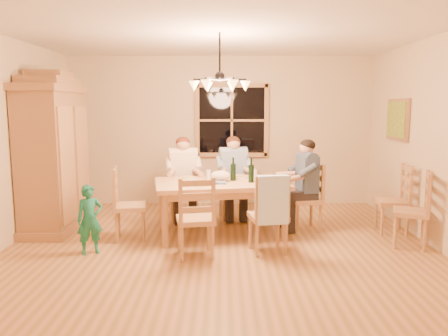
{
  "coord_description": "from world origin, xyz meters",
  "views": [
    {
      "loc": [
        0.04,
        -5.51,
        1.8
      ],
      "look_at": [
        0.05,
        0.1,
        1.01
      ],
      "focal_mm": 35.0,
      "sensor_mm": 36.0,
      "label": 1
    }
  ],
  "objects_px": {
    "chair_near_left": "(196,232)",
    "child": "(90,219)",
    "chandelier": "(220,84)",
    "wine_bottle_b": "(251,170)",
    "adult_slate_man": "(306,173)",
    "chair_far_left": "(184,202)",
    "chair_spare_back": "(391,212)",
    "chair_near_right": "(268,228)",
    "dining_table": "(221,189)",
    "armoire": "(54,158)",
    "wine_bottle_a": "(233,169)",
    "chair_spare_front": "(410,224)",
    "chair_end_right": "(305,210)",
    "chair_end_left": "(130,217)",
    "adult_plaid_man": "(233,167)",
    "chair_far_right": "(233,200)",
    "adult_woman": "(183,168)"
  },
  "relations": [
    {
      "from": "chair_near_left",
      "to": "child",
      "type": "bearing_deg",
      "value": 165.48
    },
    {
      "from": "chandelier",
      "to": "wine_bottle_b",
      "type": "bearing_deg",
      "value": 45.56
    },
    {
      "from": "adult_slate_man",
      "to": "chair_far_left",
      "type": "bearing_deg",
      "value": 63.43
    },
    {
      "from": "chandelier",
      "to": "chair_spare_back",
      "type": "distance_m",
      "value": 3.08
    },
    {
      "from": "wine_bottle_b",
      "to": "chair_near_right",
      "type": "bearing_deg",
      "value": -76.64
    },
    {
      "from": "chair_far_left",
      "to": "chair_near_left",
      "type": "relative_size",
      "value": 1.0
    },
    {
      "from": "chair_far_left",
      "to": "chair_spare_back",
      "type": "height_order",
      "value": "same"
    },
    {
      "from": "dining_table",
      "to": "chair_far_left",
      "type": "height_order",
      "value": "chair_far_left"
    },
    {
      "from": "armoire",
      "to": "dining_table",
      "type": "xyz_separation_m",
      "value": [
        2.43,
        -0.31,
        -0.4
      ]
    },
    {
      "from": "wine_bottle_a",
      "to": "chair_spare_back",
      "type": "xyz_separation_m",
      "value": [
        2.27,
        -0.0,
        -0.62
      ]
    },
    {
      "from": "chandelier",
      "to": "chair_spare_front",
      "type": "relative_size",
      "value": 0.78
    },
    {
      "from": "chair_near_right",
      "to": "chair_spare_back",
      "type": "relative_size",
      "value": 1.0
    },
    {
      "from": "wine_bottle_a",
      "to": "dining_table",
      "type": "bearing_deg",
      "value": -154.12
    },
    {
      "from": "chair_end_right",
      "to": "wine_bottle_a",
      "type": "distance_m",
      "value": 1.23
    },
    {
      "from": "wine_bottle_a",
      "to": "chair_spare_front",
      "type": "height_order",
      "value": "wine_bottle_a"
    },
    {
      "from": "chair_spare_back",
      "to": "chair_spare_front",
      "type": "bearing_deg",
      "value": -174.42
    },
    {
      "from": "dining_table",
      "to": "chair_spare_front",
      "type": "height_order",
      "value": "chair_spare_front"
    },
    {
      "from": "adult_slate_man",
      "to": "wine_bottle_a",
      "type": "distance_m",
      "value": 1.06
    },
    {
      "from": "chair_end_right",
      "to": "wine_bottle_b",
      "type": "height_order",
      "value": "wine_bottle_b"
    },
    {
      "from": "chair_end_left",
      "to": "adult_plaid_man",
      "type": "relative_size",
      "value": 1.13
    },
    {
      "from": "wine_bottle_a",
      "to": "adult_plaid_man",
      "type": "bearing_deg",
      "value": 88.42
    },
    {
      "from": "armoire",
      "to": "child",
      "type": "distance_m",
      "value": 1.53
    },
    {
      "from": "chair_far_right",
      "to": "chair_end_right",
      "type": "xyz_separation_m",
      "value": [
        1.03,
        -0.68,
        0.0
      ]
    },
    {
      "from": "chair_end_left",
      "to": "chair_spare_back",
      "type": "bearing_deg",
      "value": 84.76
    },
    {
      "from": "dining_table",
      "to": "adult_woman",
      "type": "xyz_separation_m",
      "value": [
        -0.59,
        0.76,
        0.18
      ]
    },
    {
      "from": "adult_woman",
      "to": "adult_plaid_man",
      "type": "xyz_separation_m",
      "value": [
        0.79,
        0.14,
        0.0
      ]
    },
    {
      "from": "dining_table",
      "to": "wine_bottle_b",
      "type": "height_order",
      "value": "wine_bottle_b"
    },
    {
      "from": "wine_bottle_a",
      "to": "chair_end_right",
      "type": "bearing_deg",
      "value": 6.97
    },
    {
      "from": "adult_woman",
      "to": "wine_bottle_a",
      "type": "distance_m",
      "value": 1.02
    },
    {
      "from": "chair_end_right",
      "to": "chair_spare_front",
      "type": "xyz_separation_m",
      "value": [
        1.21,
        -0.76,
        0.0
      ]
    },
    {
      "from": "chandelier",
      "to": "armoire",
      "type": "bearing_deg",
      "value": 161.57
    },
    {
      "from": "chair_far_right",
      "to": "wine_bottle_b",
      "type": "distance_m",
      "value": 1.16
    },
    {
      "from": "chair_end_right",
      "to": "adult_plaid_man",
      "type": "height_order",
      "value": "adult_plaid_man"
    },
    {
      "from": "child",
      "to": "chair_spare_front",
      "type": "distance_m",
      "value": 4.05
    },
    {
      "from": "dining_table",
      "to": "chair_end_left",
      "type": "distance_m",
      "value": 1.3
    },
    {
      "from": "chandelier",
      "to": "chair_far_right",
      "type": "relative_size",
      "value": 0.78
    },
    {
      "from": "chair_spare_back",
      "to": "wine_bottle_a",
      "type": "bearing_deg",
      "value": 95.54
    },
    {
      "from": "child",
      "to": "chair_spare_back",
      "type": "distance_m",
      "value": 4.14
    },
    {
      "from": "chair_far_right",
      "to": "adult_plaid_man",
      "type": "distance_m",
      "value": 0.54
    },
    {
      "from": "chair_near_right",
      "to": "child",
      "type": "relative_size",
      "value": 1.15
    },
    {
      "from": "adult_plaid_man",
      "to": "child",
      "type": "bearing_deg",
      "value": 33.61
    },
    {
      "from": "chair_far_right",
      "to": "adult_slate_man",
      "type": "relative_size",
      "value": 1.13
    },
    {
      "from": "chair_spare_front",
      "to": "wine_bottle_a",
      "type": "bearing_deg",
      "value": 95.85
    },
    {
      "from": "chair_spare_front",
      "to": "armoire",
      "type": "bearing_deg",
      "value": 101.41
    },
    {
      "from": "chair_far_left",
      "to": "wine_bottle_b",
      "type": "relative_size",
      "value": 3.0
    },
    {
      "from": "chandelier",
      "to": "adult_plaid_man",
      "type": "bearing_deg",
      "value": 81.6
    },
    {
      "from": "chandelier",
      "to": "adult_slate_man",
      "type": "xyz_separation_m",
      "value": [
        1.24,
        0.71,
        -1.24
      ]
    },
    {
      "from": "chandelier",
      "to": "chair_far_right",
      "type": "distance_m",
      "value": 2.27
    },
    {
      "from": "armoire",
      "to": "chair_far_right",
      "type": "distance_m",
      "value": 2.8
    },
    {
      "from": "dining_table",
      "to": "adult_plaid_man",
      "type": "xyz_separation_m",
      "value": [
        0.2,
        0.9,
        0.18
      ]
    }
  ]
}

